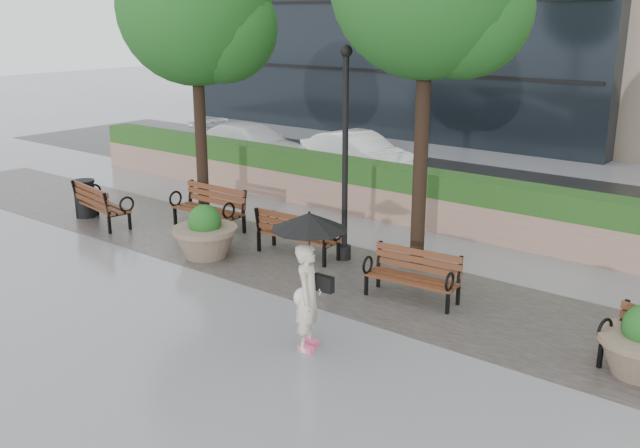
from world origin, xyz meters
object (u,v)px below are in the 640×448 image
Objects in this scene: bench_2 at (298,243)px; planter_left at (205,237)px; bench_0 at (102,213)px; lamppost at (345,169)px; trash_bin at (85,200)px; pedestrian at (309,268)px; car_left at (252,145)px; car_right at (358,154)px; bench_1 at (209,217)px; bench_3 at (412,286)px.

bench_2 is 1.93m from planter_left.
bench_0 is 6.54m from lamppost.
planter_left is 1.50× the size of trash_bin.
trash_bin is (-6.13, -0.99, 0.16)m from bench_2.
pedestrian is at bearing -13.55° from trash_bin.
car_right is (3.70, 0.95, -0.01)m from car_left.
car_left is at bearing 114.82° from car_right.
planter_left reaches higher than bench_1.
pedestrian is (2.89, -3.16, 1.00)m from bench_2.
bench_0 reaches higher than bench_2.
bench_2 is at bearing 40.00° from planter_left.
bench_2 is (5.25, 1.11, -0.00)m from bench_0.
bench_3 is at bearing 166.86° from bench_2.
bench_3 is at bearing 2.49° from trash_bin.
bench_0 is 1.01× the size of bench_1.
bench_3 is (3.14, -0.58, -0.02)m from bench_2.
bench_3 is 9.28m from trash_bin.
pedestrian is at bearing -137.55° from car_right.
planter_left is 4.66m from trash_bin.
pedestrian is (9.02, -2.17, 0.84)m from trash_bin.
bench_2 is 3.20m from bench_3.
lamppost is (6.14, 1.55, 1.63)m from bench_0.
bench_0 is at bearing 178.08° from planter_left.
bench_0 is 1.04× the size of bench_2.
lamppost is 0.92× the size of car_left.
planter_left is 0.29× the size of car_left.
bench_2 is at bearing 20.17° from pedestrian.
bench_2 is 0.87× the size of pedestrian.
car_left is at bearing 24.87° from pedestrian.
bench_2 reaches higher than trash_bin.
trash_bin is 0.21× the size of lamppost.
planter_left is at bearing -144.60° from lamppost.
pedestrian is at bearing -30.76° from bench_1.
bench_1 is 2.06m from planter_left.
pedestrian is (5.81, -3.38, 0.99)m from bench_1.
bench_0 is 3.78m from planter_left.
car_left is at bearing 144.43° from lamppost.
bench_1 is 0.89× the size of pedestrian.
car_right is (-0.68, 7.03, 0.37)m from bench_1.
bench_2 is 0.45× the size of car_right.
car_left is 1.15× the size of car_right.
bench_1 is 0.44× the size of lamppost.
pedestrian is at bearing 175.62° from bench_0.
bench_3 is at bearing 8.07° from planter_left.
bench_1 reaches higher than trash_bin.
trash_bin is 0.19× the size of car_left.
trash_bin is (-4.65, 0.25, 0.01)m from planter_left.
car_right is (1.64, 8.36, 0.38)m from bench_0.
lamppost is (-2.25, 1.03, 1.66)m from bench_3.
planter_left is 3.26m from lamppost.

